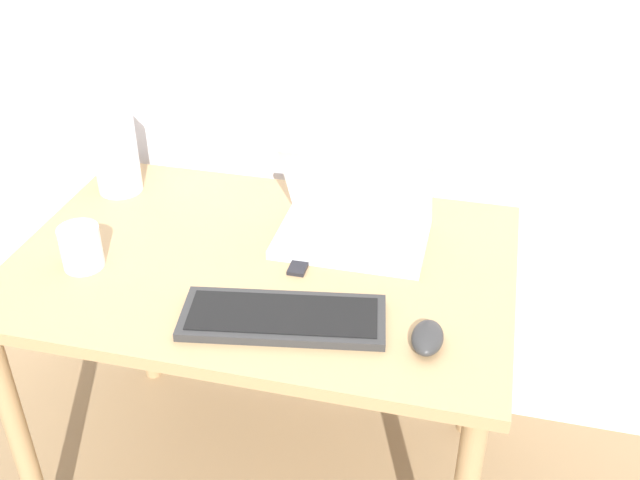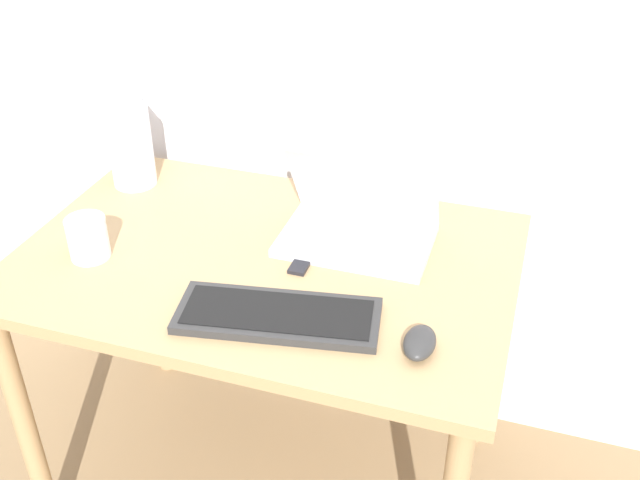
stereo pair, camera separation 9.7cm
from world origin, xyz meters
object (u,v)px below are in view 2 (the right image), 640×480
(keyboard, at_px, (278,315))
(mouse, at_px, (420,343))
(vase, at_px, (128,131))
(laptop, at_px, (359,221))
(mp3_player, at_px, (300,266))
(mug, at_px, (88,238))

(keyboard, height_order, mouse, mouse)
(keyboard, xyz_separation_m, vase, (-0.57, 0.43, 0.14))
(laptop, xyz_separation_m, keyboard, (-0.07, -0.34, -0.04))
(mouse, bearing_deg, laptop, 122.02)
(laptop, relative_size, mp3_player, 5.75)
(laptop, relative_size, mouse, 3.36)
(vase, height_order, mug, vase)
(mouse, height_order, mug, mug)
(keyboard, xyz_separation_m, mug, (-0.49, 0.08, 0.04))
(laptop, distance_m, vase, 0.65)
(mug, bearing_deg, mp3_player, 12.23)
(keyboard, bearing_deg, vase, 142.98)
(vase, xyz_separation_m, mp3_player, (0.55, -0.24, -0.15))
(keyboard, height_order, vase, vase)
(vase, bearing_deg, keyboard, -37.02)
(laptop, xyz_separation_m, mouse, (0.22, -0.34, -0.03))
(vase, bearing_deg, mug, -76.84)
(keyboard, distance_m, mug, 0.49)
(vase, bearing_deg, mp3_player, -23.78)
(laptop, distance_m, keyboard, 0.35)
(mouse, relative_size, mp3_player, 1.71)
(mp3_player, relative_size, mug, 0.62)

